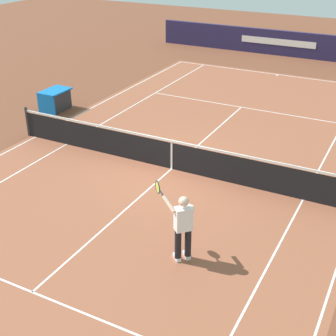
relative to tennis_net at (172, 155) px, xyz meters
name	(u,v)px	position (x,y,z in m)	size (l,w,h in m)	color
ground_plane	(172,169)	(0.00, 0.00, -0.49)	(60.00, 60.00, 0.00)	brown
court_slab	(172,169)	(0.00, 0.00, -0.49)	(24.20, 11.40, 0.00)	#935138
court_line_markings	(172,169)	(0.00, 0.00, -0.49)	(23.85, 11.05, 0.01)	white
tennis_net	(172,155)	(0.00, 0.00, 0.00)	(0.10, 11.70, 1.08)	#2D2D33
stadium_barrier	(299,45)	(-15.90, 0.00, 0.21)	(0.26, 17.00, 1.41)	#231E47
tennis_player_near	(182,225)	(3.93, 2.27, 0.44)	(0.75, 1.14, 1.70)	black
tennis_ball	(241,158)	(-1.66, 1.69, -0.46)	(0.07, 0.07, 0.07)	#CCE01E
equipment_cart_tarped	(55,100)	(-2.55, -6.63, -0.05)	(1.25, 0.84, 0.85)	#2D2D33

